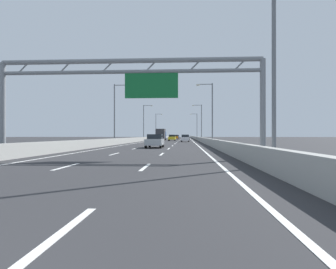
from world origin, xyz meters
name	(u,v)px	position (x,y,z in m)	size (l,w,h in m)	color
ground_plane	(175,139)	(0.00, 100.00, 0.00)	(260.00, 260.00, 0.00)	#2D2D30
lane_dash_left_1	(67,167)	(-1.80, 12.50, 0.01)	(0.16, 3.00, 0.01)	white
lane_dash_left_2	(114,154)	(-1.80, 21.50, 0.01)	(0.16, 3.00, 0.01)	white
lane_dash_left_3	(135,149)	(-1.80, 30.50, 0.01)	(0.16, 3.00, 0.01)	white
lane_dash_left_4	(146,146)	(-1.80, 39.50, 0.01)	(0.16, 3.00, 0.01)	white
lane_dash_left_5	(153,144)	(-1.80, 48.50, 0.01)	(0.16, 3.00, 0.01)	white
lane_dash_left_6	(159,142)	(-1.80, 57.50, 0.01)	(0.16, 3.00, 0.01)	white
lane_dash_left_7	(162,141)	(-1.80, 66.50, 0.01)	(0.16, 3.00, 0.01)	white
lane_dash_left_8	(165,141)	(-1.80, 75.50, 0.01)	(0.16, 3.00, 0.01)	white
lane_dash_left_9	(167,140)	(-1.80, 84.50, 0.01)	(0.16, 3.00, 0.01)	white
lane_dash_left_10	(169,140)	(-1.80, 93.50, 0.01)	(0.16, 3.00, 0.01)	white
lane_dash_left_11	(170,139)	(-1.80, 102.50, 0.01)	(0.16, 3.00, 0.01)	white
lane_dash_left_12	(172,139)	(-1.80, 111.50, 0.01)	(0.16, 3.00, 0.01)	white
lane_dash_left_13	(173,139)	(-1.80, 120.50, 0.01)	(0.16, 3.00, 0.01)	white
lane_dash_left_14	(174,138)	(-1.80, 129.50, 0.01)	(0.16, 3.00, 0.01)	white
lane_dash_left_15	(174,138)	(-1.80, 138.50, 0.01)	(0.16, 3.00, 0.01)	white
lane_dash_left_16	(175,138)	(-1.80, 147.50, 0.01)	(0.16, 3.00, 0.01)	white
lane_dash_left_17	(176,138)	(-1.80, 156.50, 0.01)	(0.16, 3.00, 0.01)	white
lane_dash_right_0	(59,235)	(1.80, 3.50, 0.01)	(0.16, 3.00, 0.01)	white
lane_dash_right_1	(145,167)	(1.80, 12.50, 0.01)	(0.16, 3.00, 0.01)	white
lane_dash_right_2	(162,154)	(1.80, 21.50, 0.01)	(0.16, 3.00, 0.01)	white
lane_dash_right_3	(169,149)	(1.80, 30.50, 0.01)	(0.16, 3.00, 0.01)	white
lane_dash_right_4	(173,146)	(1.80, 39.50, 0.01)	(0.16, 3.00, 0.01)	white
lane_dash_right_5	(175,144)	(1.80, 48.50, 0.01)	(0.16, 3.00, 0.01)	white
lane_dash_right_6	(177,142)	(1.80, 57.50, 0.01)	(0.16, 3.00, 0.01)	white
lane_dash_right_7	(178,141)	(1.80, 66.50, 0.01)	(0.16, 3.00, 0.01)	white
lane_dash_right_8	(179,141)	(1.80, 75.50, 0.01)	(0.16, 3.00, 0.01)	white
lane_dash_right_9	(180,140)	(1.80, 84.50, 0.01)	(0.16, 3.00, 0.01)	white
lane_dash_right_10	(180,140)	(1.80, 93.50, 0.01)	(0.16, 3.00, 0.01)	white
lane_dash_right_11	(181,139)	(1.80, 102.50, 0.01)	(0.16, 3.00, 0.01)	white
lane_dash_right_12	(181,139)	(1.80, 111.50, 0.01)	(0.16, 3.00, 0.01)	white
lane_dash_right_13	(182,139)	(1.80, 120.50, 0.01)	(0.16, 3.00, 0.01)	white
lane_dash_right_14	(182,138)	(1.80, 129.50, 0.01)	(0.16, 3.00, 0.01)	white
lane_dash_right_15	(182,138)	(1.80, 138.50, 0.01)	(0.16, 3.00, 0.01)	white
lane_dash_right_16	(182,138)	(1.80, 147.50, 0.01)	(0.16, 3.00, 0.01)	white
lane_dash_right_17	(183,138)	(1.80, 156.50, 0.01)	(0.16, 3.00, 0.01)	white
edge_line_left	(157,140)	(-5.25, 88.00, 0.01)	(0.16, 176.00, 0.01)	white
edge_line_right	(191,140)	(5.25, 88.00, 0.01)	(0.16, 176.00, 0.01)	white
barrier_left	(158,138)	(-6.90, 110.00, 0.47)	(0.45, 220.00, 0.95)	#9E9E99
barrier_right	(195,138)	(6.90, 110.00, 0.47)	(0.45, 220.00, 0.95)	#9E9E99
sign_gantry	(132,81)	(0.18, 18.11, 4.87)	(17.17, 0.36, 6.36)	gray
streetlamp_right_near	(269,50)	(7.47, 13.36, 5.40)	(2.58, 0.28, 9.50)	slate
streetlamp_left_mid	(116,110)	(-7.47, 45.62, 5.40)	(2.58, 0.28, 9.50)	slate
streetlamp_right_mid	(211,110)	(7.47, 45.62, 5.40)	(2.58, 0.28, 9.50)	slate
streetlamp_left_far	(144,120)	(-7.47, 77.88, 5.40)	(2.58, 0.28, 9.50)	slate
streetlamp_right_far	(201,120)	(7.47, 77.88, 5.40)	(2.58, 0.28, 9.50)	slate
streetlamp_left_distant	(157,125)	(-7.47, 110.14, 5.40)	(2.58, 0.28, 9.50)	slate
streetlamp_right_distant	(196,124)	(7.47, 110.14, 5.40)	(2.58, 0.28, 9.50)	slate
green_car	(186,137)	(3.76, 138.00, 0.76)	(1.88, 4.32, 1.47)	#1E7A38
orange_car	(176,137)	(0.13, 98.11, 0.79)	(1.80, 4.11, 1.55)	orange
yellow_car	(172,138)	(0.04, 74.72, 0.79)	(1.74, 4.37, 1.55)	yellow
blue_car	(177,137)	(-0.21, 126.56, 0.77)	(1.73, 4.46, 1.50)	#2347AD
white_car	(185,138)	(3.44, 62.70, 0.79)	(1.71, 4.20, 1.55)	silver
black_car	(186,138)	(3.76, 86.57, 0.72)	(1.73, 4.19, 1.41)	black
silver_car	(155,141)	(0.09, 32.82, 0.78)	(1.82, 4.49, 1.53)	#A8ADB2
box_truck	(161,134)	(-3.45, 82.78, 1.71)	(2.40, 8.02, 3.16)	#194799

